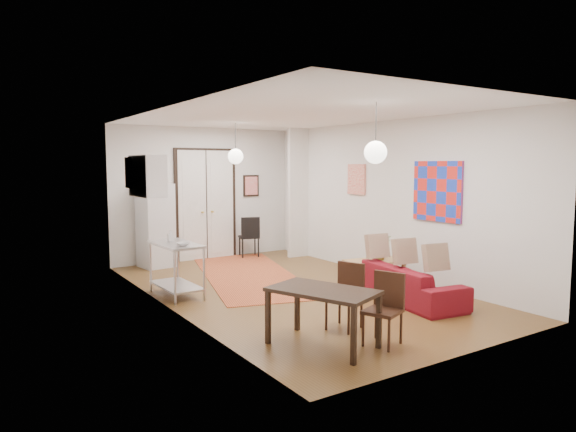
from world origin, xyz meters
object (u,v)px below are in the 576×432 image
dining_table (323,295)px  black_side_chair (247,233)px  sofa (409,283)px  kitchen_counter (176,262)px  dining_chair_near (340,291)px  dining_chair_far (378,303)px  fridge (156,226)px  coffee_table (375,264)px

dining_table → black_side_chair: size_ratio=1.50×
sofa → kitchen_counter: kitchen_counter is taller
dining_chair_near → dining_chair_far: same height
fridge → dining_chair_near: size_ratio=2.05×
sofa → dining_table: size_ratio=1.39×
dining_chair_near → coffee_table: bearing=105.4°
fridge → black_side_chair: fridge is taller
dining_chair_far → fridge: bearing=165.0°
black_side_chair → fridge: bearing=19.1°
kitchen_counter → dining_chair_near: size_ratio=1.35×
coffee_table → dining_chair_near: 2.45m
dining_table → dining_chair_near: (0.60, 0.43, -0.12)m
coffee_table → black_side_chair: (-0.49, 3.75, 0.15)m
fridge → dining_chair_near: 5.20m
sofa → black_side_chair: 4.82m
dining_chair_near → sofa: bearing=82.4°
dining_table → dining_chair_far: dining_chair_far is taller
kitchen_counter → fridge: (0.49, 2.47, 0.31)m
dining_table → black_side_chair: black_side_chair is taller
dining_chair_near → black_side_chair: (1.46, 5.23, 0.06)m
coffee_table → sofa: bearing=-104.4°
sofa → dining_table: (-2.28, -0.85, 0.32)m
coffee_table → dining_table: size_ratio=0.78×
dining_chair_far → dining_table: bearing=-136.0°
sofa → coffee_table: 1.10m
kitchen_counter → dining_table: (0.59, -3.10, 0.06)m
coffee_table → kitchen_counter: (-3.14, 1.19, 0.16)m
fridge → dining_table: bearing=-97.0°
fridge → black_side_chair: 2.18m
fridge → sofa: bearing=-71.3°
coffee_table → black_side_chair: bearing=97.4°
dining_chair_near → dining_chair_far: size_ratio=1.00×
sofa → coffee_table: bearing=-6.4°
kitchen_counter → coffee_table: bearing=-22.6°
sofa → dining_table: bearing=118.6°
dining_table → fridge: bearing=91.0°
fridge → dining_table: (0.10, -5.57, -0.26)m
sofa → dining_chair_near: (-1.68, -0.42, 0.20)m
coffee_table → dining_chair_near: size_ratio=1.30×
kitchen_counter → dining_chair_near: 2.92m
dining_table → dining_chair_far: bearing=-24.2°
kitchen_counter → fridge: fridge is taller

